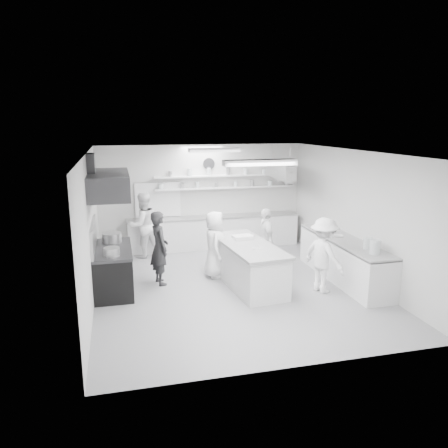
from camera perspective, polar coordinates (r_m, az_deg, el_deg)
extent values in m
cube|color=gray|center=(10.03, 1.10, -8.12)|extent=(6.00, 7.00, 0.02)
cube|color=white|center=(9.37, 1.18, 9.38)|extent=(6.00, 7.00, 0.02)
cube|color=beige|center=(12.93, -2.88, 3.65)|extent=(6.00, 0.04, 3.00)
cube|color=beige|center=(6.39, 9.31, -6.39)|extent=(6.00, 0.04, 3.00)
cube|color=beige|center=(9.29, -17.04, -0.66)|extent=(0.04, 7.00, 3.00)
cube|color=beige|center=(10.74, 16.79, 1.16)|extent=(0.04, 7.00, 3.00)
cube|color=black|center=(9.95, -14.22, -5.89)|extent=(0.80, 1.80, 0.90)
cube|color=#313134|center=(9.51, -14.86, 5.01)|extent=(0.85, 2.00, 0.50)
cube|color=silver|center=(12.92, -1.26, -1.06)|extent=(5.00, 0.60, 0.92)
cube|color=silver|center=(12.92, 0.28, 4.78)|extent=(4.20, 0.26, 0.04)
cube|color=silver|center=(12.88, 0.28, 6.32)|extent=(4.20, 0.26, 0.04)
cube|color=black|center=(12.74, -8.61, 3.15)|extent=(1.30, 0.04, 1.00)
cylinder|color=white|center=(12.81, -2.01, 7.85)|extent=(0.32, 0.05, 0.32)
cube|color=silver|center=(10.66, 15.34, -4.57)|extent=(0.74, 3.30, 0.94)
cube|color=#ABABAB|center=(12.32, 7.31, 6.85)|extent=(0.30, 1.60, 0.40)
cube|color=silver|center=(7.65, 4.70, 7.99)|extent=(1.30, 0.25, 0.10)
cube|color=silver|center=(11.12, -1.26, 9.60)|extent=(1.30, 0.25, 0.10)
cube|color=silver|center=(9.98, 3.11, -5.39)|extent=(1.17, 2.57, 0.92)
cylinder|color=#ABABAB|center=(10.25, -14.40, -1.85)|extent=(0.44, 0.44, 0.27)
imported|color=#282829|center=(10.01, -8.41, -3.11)|extent=(0.53, 0.69, 1.69)
imported|color=white|center=(12.12, -10.49, -0.12)|extent=(1.07, 0.98, 1.79)
imported|color=white|center=(10.40, -1.21, -2.66)|extent=(0.62, 0.85, 1.59)
imported|color=white|center=(10.99, 5.44, -1.94)|extent=(0.45, 0.94, 1.55)
imported|color=white|center=(9.69, 12.87, -3.99)|extent=(0.93, 1.21, 1.65)
imported|color=#ABABAB|center=(10.57, 3.43, -1.54)|extent=(0.33, 0.33, 0.07)
imported|color=silver|center=(9.44, 4.28, -3.36)|extent=(0.27, 0.27, 0.06)
imported|color=silver|center=(10.74, 14.58, -1.60)|extent=(0.31, 0.31, 0.06)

